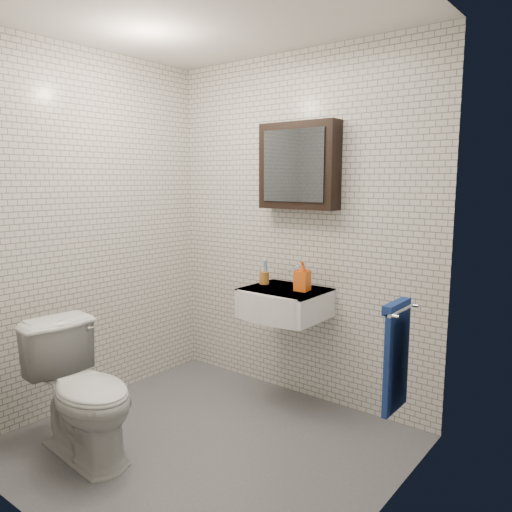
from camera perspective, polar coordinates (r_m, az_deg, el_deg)
The scene contains 9 objects.
ground at distance 3.27m, azimuth -5.87°, elevation -20.64°, with size 2.20×2.00×0.01m, color #53555B.
room_shell at distance 2.85m, azimuth -6.32°, elevation 5.89°, with size 2.22×2.02×2.51m.
washbasin at distance 3.49m, azimuth 2.96°, elevation -5.37°, with size 0.55×0.50×0.20m.
faucet at distance 3.61m, azimuth 4.78°, elevation -2.28°, with size 0.06×0.20×0.15m.
mirror_cabinet at distance 3.55m, azimuth 4.91°, elevation 10.22°, with size 0.60×0.15×0.60m.
towel_rail at distance 2.72m, azimuth 15.76°, elevation -10.54°, with size 0.09×0.30×0.58m.
toothbrush_cup at distance 3.64m, azimuth 0.94°, elevation -2.45°, with size 0.09×0.09×0.20m.
soap_bottle at distance 3.43m, azimuth 5.33°, elevation -2.27°, with size 0.09×0.10×0.21m, color orange.
toilet at distance 3.15m, azimuth -19.08°, elevation -14.47°, with size 0.43×0.76×0.78m, color silver.
Camera 1 is at (1.99, -2.04, 1.60)m, focal length 35.00 mm.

